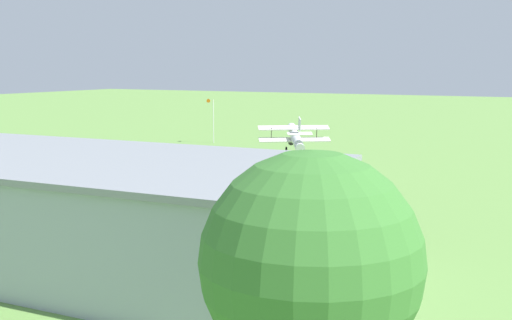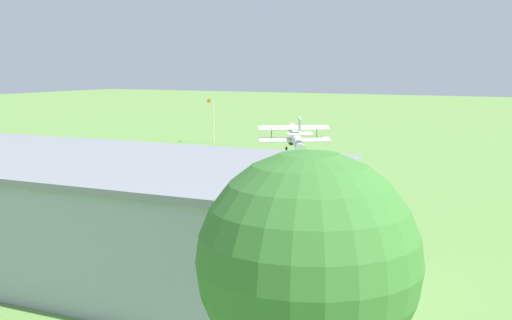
{
  "view_description": "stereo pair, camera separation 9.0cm",
  "coord_description": "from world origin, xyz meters",
  "px_view_note": "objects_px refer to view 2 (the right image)",
  "views": [
    {
      "loc": [
        -26.73,
        69.83,
        12.15
      ],
      "look_at": [
        1.43,
        15.5,
        3.21
      ],
      "focal_mm": 45.37,
      "sensor_mm": 36.0,
      "label": 1
    },
    {
      "loc": [
        -26.81,
        69.79,
        12.15
      ],
      "look_at": [
        1.43,
        15.5,
        3.21
      ],
      "focal_mm": 45.37,
      "sensor_mm": 36.0,
      "label": 2
    }
  ],
  "objects_px": {
    "person_near_hangar_door": "(175,187)",
    "windsock": "(211,104)",
    "person_beside_truck": "(70,183)",
    "car_red": "(89,187)",
    "biplane": "(295,137)",
    "hangar": "(83,208)",
    "car_white": "(21,186)",
    "person_by_parked_cars": "(52,195)",
    "person_watching_takeoff": "(223,197)",
    "tree_behind_hangar_left": "(309,264)",
    "car_black": "(366,224)"
  },
  "relations": [
    {
      "from": "hangar",
      "to": "biplane",
      "type": "relative_size",
      "value": 4.06
    },
    {
      "from": "hangar",
      "to": "car_white",
      "type": "xyz_separation_m",
      "value": [
        19.76,
        -13.13,
        -2.48
      ]
    },
    {
      "from": "car_red",
      "to": "person_near_hangar_door",
      "type": "xyz_separation_m",
      "value": [
        -7.08,
        -3.89,
        -0.04
      ]
    },
    {
      "from": "hangar",
      "to": "biplane",
      "type": "distance_m",
      "value": 34.19
    },
    {
      "from": "person_by_parked_cars",
      "to": "tree_behind_hangar_left",
      "type": "bearing_deg",
      "value": 143.52
    },
    {
      "from": "person_beside_truck",
      "to": "windsock",
      "type": "bearing_deg",
      "value": -77.63
    },
    {
      "from": "person_watching_takeoff",
      "to": "windsock",
      "type": "xyz_separation_m",
      "value": [
        25.6,
        -39.78,
        5.25
      ]
    },
    {
      "from": "person_beside_truck",
      "to": "tree_behind_hangar_left",
      "type": "xyz_separation_m",
      "value": [
        -38.19,
        31.23,
        6.18
      ]
    },
    {
      "from": "person_by_parked_cars",
      "to": "windsock",
      "type": "height_order",
      "value": "windsock"
    },
    {
      "from": "car_red",
      "to": "windsock",
      "type": "xyz_separation_m",
      "value": [
        12.14,
        -41.75,
        5.26
      ]
    },
    {
      "from": "person_near_hangar_door",
      "to": "windsock",
      "type": "height_order",
      "value": "windsock"
    },
    {
      "from": "person_beside_truck",
      "to": "person_watching_takeoff",
      "type": "height_order",
      "value": "person_watching_takeoff"
    },
    {
      "from": "person_beside_truck",
      "to": "person_near_hangar_door",
      "type": "bearing_deg",
      "value": -163.49
    },
    {
      "from": "person_watching_takeoff",
      "to": "person_near_hangar_door",
      "type": "bearing_deg",
      "value": -16.71
    },
    {
      "from": "hangar",
      "to": "person_beside_truck",
      "type": "distance_m",
      "value": 23.3
    },
    {
      "from": "car_white",
      "to": "person_watching_takeoff",
      "type": "xyz_separation_m",
      "value": [
        -19.81,
        -4.18,
        0.05
      ]
    },
    {
      "from": "biplane",
      "to": "person_watching_takeoff",
      "type": "height_order",
      "value": "biplane"
    },
    {
      "from": "car_black",
      "to": "person_by_parked_cars",
      "type": "bearing_deg",
      "value": 5.02
    },
    {
      "from": "person_near_hangar_door",
      "to": "person_beside_truck",
      "type": "relative_size",
      "value": 1.0
    },
    {
      "from": "car_white",
      "to": "person_by_parked_cars",
      "type": "bearing_deg",
      "value": 162.73
    },
    {
      "from": "person_near_hangar_door",
      "to": "person_by_parked_cars",
      "type": "xyz_separation_m",
      "value": [
        7.77,
        7.85,
        -0.06
      ]
    },
    {
      "from": "car_white",
      "to": "person_near_hangar_door",
      "type": "relative_size",
      "value": 2.74
    },
    {
      "from": "car_red",
      "to": "person_beside_truck",
      "type": "height_order",
      "value": "car_red"
    },
    {
      "from": "person_by_parked_cars",
      "to": "person_watching_takeoff",
      "type": "bearing_deg",
      "value": -157.25
    },
    {
      "from": "hangar",
      "to": "person_beside_truck",
      "type": "bearing_deg",
      "value": -44.31
    },
    {
      "from": "hangar",
      "to": "car_black",
      "type": "bearing_deg",
      "value": -135.25
    },
    {
      "from": "person_beside_truck",
      "to": "car_red",
      "type": "bearing_deg",
      "value": 164.98
    },
    {
      "from": "car_black",
      "to": "car_white",
      "type": "xyz_separation_m",
      "value": [
        33.72,
        0.71,
        0.0
      ]
    },
    {
      "from": "person_by_parked_cars",
      "to": "person_watching_takeoff",
      "type": "height_order",
      "value": "person_watching_takeoff"
    },
    {
      "from": "person_watching_takeoff",
      "to": "windsock",
      "type": "relative_size",
      "value": 0.25
    },
    {
      "from": "car_black",
      "to": "person_watching_takeoff",
      "type": "bearing_deg",
      "value": -14.01
    },
    {
      "from": "person_by_parked_cars",
      "to": "car_white",
      "type": "bearing_deg",
      "value": -17.27
    },
    {
      "from": "person_near_hangar_door",
      "to": "windsock",
      "type": "distance_m",
      "value": 42.79
    },
    {
      "from": "person_near_hangar_door",
      "to": "person_by_parked_cars",
      "type": "distance_m",
      "value": 11.05
    },
    {
      "from": "car_black",
      "to": "person_beside_truck",
      "type": "bearing_deg",
      "value": -4.4
    },
    {
      "from": "car_white",
      "to": "person_beside_truck",
      "type": "relative_size",
      "value": 2.74
    },
    {
      "from": "car_white",
      "to": "person_beside_truck",
      "type": "height_order",
      "value": "person_beside_truck"
    },
    {
      "from": "car_red",
      "to": "tree_behind_hangar_left",
      "type": "xyz_separation_m",
      "value": [
        -35.02,
        30.38,
        6.15
      ]
    },
    {
      "from": "car_black",
      "to": "windsock",
      "type": "distance_m",
      "value": 58.82
    },
    {
      "from": "person_by_parked_cars",
      "to": "person_near_hangar_door",
      "type": "bearing_deg",
      "value": -134.72
    },
    {
      "from": "car_red",
      "to": "person_beside_truck",
      "type": "relative_size",
      "value": 2.44
    },
    {
      "from": "biplane",
      "to": "person_beside_truck",
      "type": "relative_size",
      "value": 4.61
    },
    {
      "from": "biplane",
      "to": "person_by_parked_cars",
      "type": "height_order",
      "value": "biplane"
    },
    {
      "from": "biplane",
      "to": "person_watching_takeoff",
      "type": "xyz_separation_m",
      "value": [
        -0.74,
        16.85,
        -3.6
      ]
    },
    {
      "from": "windsock",
      "to": "person_beside_truck",
      "type": "bearing_deg",
      "value": 102.37
    },
    {
      "from": "windsock",
      "to": "biplane",
      "type": "bearing_deg",
      "value": 137.32
    },
    {
      "from": "biplane",
      "to": "windsock",
      "type": "distance_m",
      "value": 33.86
    },
    {
      "from": "car_red",
      "to": "person_by_parked_cars",
      "type": "height_order",
      "value": "car_red"
    },
    {
      "from": "car_red",
      "to": "person_near_hangar_door",
      "type": "relative_size",
      "value": 2.44
    },
    {
      "from": "car_white",
      "to": "windsock",
      "type": "distance_m",
      "value": 44.65
    }
  ]
}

